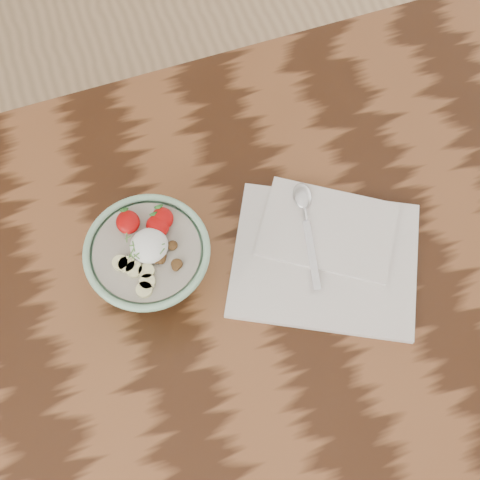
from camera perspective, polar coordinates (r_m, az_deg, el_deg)
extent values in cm
cube|color=#341B0D|center=(105.48, 3.85, -3.72)|extent=(160.00, 90.00, 4.00)
cylinder|color=#8EBE9A|center=(103.86, -7.33, -2.96)|extent=(7.98, 7.98, 1.14)
torus|color=#8EBE9A|center=(95.33, -7.98, -0.92)|extent=(18.15, 18.15, 1.05)
cylinder|color=#AEA290|center=(95.85, -7.94, -1.05)|extent=(15.39, 15.39, 0.95)
ellipsoid|color=white|center=(94.55, -7.76, -0.48)|extent=(5.41, 5.41, 2.97)
ellipsoid|color=#A90807|center=(96.69, -9.54, 1.52)|extent=(3.42, 3.76, 1.88)
cone|color=#286623|center=(97.14, -9.80, 2.37)|extent=(1.40, 1.03, 1.52)
ellipsoid|color=#A90807|center=(95.83, -7.03, 1.19)|extent=(3.33, 3.66, 1.83)
cone|color=#286623|center=(96.24, -7.30, 2.03)|extent=(1.40, 1.03, 1.52)
ellipsoid|color=#A90807|center=(96.32, -6.64, 1.85)|extent=(3.21, 3.53, 1.77)
cone|color=#286623|center=(96.72, -6.90, 2.65)|extent=(1.40, 1.03, 1.52)
cylinder|color=beige|center=(92.85, -8.18, -4.23)|extent=(2.27, 2.27, 0.70)
cylinder|color=beige|center=(94.58, -9.64, -2.10)|extent=(2.33, 2.33, 0.70)
cylinder|color=beige|center=(93.78, -7.98, -2.67)|extent=(2.23, 2.23, 0.70)
cylinder|color=beige|center=(94.15, -9.02, -2.49)|extent=(2.32, 2.32, 0.70)
cylinder|color=beige|center=(94.85, -10.19, -1.93)|extent=(2.24, 2.24, 0.70)
cylinder|color=beige|center=(93.19, -7.91, -3.57)|extent=(2.24, 2.24, 0.70)
ellipsoid|color=brown|center=(94.23, -6.77, -1.37)|extent=(1.91, 1.68, 1.15)
ellipsoid|color=brown|center=(93.50, -5.42, -2.05)|extent=(2.20, 2.16, 1.14)
ellipsoid|color=brown|center=(94.35, -6.69, -1.37)|extent=(1.33, 1.39, 0.72)
ellipsoid|color=brown|center=(94.13, -7.08, -1.55)|extent=(2.02, 2.11, 1.11)
ellipsoid|color=brown|center=(94.74, -5.79, -0.47)|extent=(1.94, 1.89, 1.16)
ellipsoid|color=brown|center=(93.44, -5.49, -2.22)|extent=(1.79, 1.96, 1.02)
ellipsoid|color=brown|center=(94.09, -6.73, -1.69)|extent=(1.83, 1.84, 1.07)
cylinder|color=#4D7F35|center=(93.84, -9.10, -0.46)|extent=(1.10, 0.44, 0.22)
cylinder|color=#4D7F35|center=(94.47, -9.64, 0.20)|extent=(0.52, 1.42, 0.23)
cylinder|color=#4D7F35|center=(93.42, -7.74, -0.58)|extent=(1.10, 1.29, 0.23)
cylinder|color=#4D7F35|center=(93.32, -6.88, -0.47)|extent=(1.56, 0.21, 0.23)
cylinder|color=#4D7F35|center=(92.93, -6.66, -0.96)|extent=(0.92, 0.77, 0.22)
cylinder|color=#4D7F35|center=(93.19, -8.79, -1.25)|extent=(1.01, 0.54, 0.22)
cylinder|color=#4D7F35|center=(93.17, -9.17, -1.42)|extent=(0.49, 1.00, 0.21)
cylinder|color=#4D7F35|center=(93.09, -8.82, -1.41)|extent=(0.73, 1.04, 0.22)
cylinder|color=#4D7F35|center=(94.46, -9.54, 0.21)|extent=(0.98, 0.36, 0.21)
cylinder|color=#4D7F35|center=(93.77, -9.06, -0.53)|extent=(0.33, 1.60, 0.24)
cylinder|color=#4D7F35|center=(93.41, -9.26, -1.11)|extent=(1.25, 1.36, 0.24)
cube|color=silver|center=(104.82, 7.25, -1.68)|extent=(35.61, 33.24, 1.09)
cube|color=silver|center=(106.06, 7.52, 0.91)|extent=(25.06, 23.15, 0.65)
cube|color=silver|center=(103.41, 6.14, -1.26)|extent=(3.62, 11.53, 0.35)
cylinder|color=silver|center=(106.22, 5.55, 2.38)|extent=(1.35, 3.10, 0.70)
ellipsoid|color=silver|center=(107.40, 5.33, 3.78)|extent=(4.02, 5.18, 0.96)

